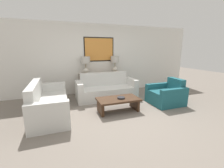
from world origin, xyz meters
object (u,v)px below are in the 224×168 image
Objects in this scene: coffee_table at (118,102)px; armchair_near_back_wall at (166,95)px; table_lamp_left at (86,63)px; couch_by_back_wall at (106,90)px; console_table at (101,83)px; couch_by_side at (48,104)px; table_lamp_right at (115,62)px; decorative_bowl at (121,98)px.

armchair_near_back_wall is at bearing 1.62° from coffee_table.
couch_by_back_wall is at bearing -48.89° from table_lamp_left.
table_lamp_left reaches higher than coffee_table.
coffee_table is at bearing -91.31° from console_table.
couch_by_side is (-1.28, -1.50, -0.93)m from table_lamp_left.
armchair_near_back_wall is at bearing -40.17° from table_lamp_left.
console_table is 2.58× the size of table_lamp_right.
table_lamp_right is at bearing 48.89° from couch_by_back_wall.
coffee_table is (-0.62, -1.91, -0.95)m from table_lamp_right.
couch_by_side is at bearing 166.87° from decorative_bowl.
couch_by_back_wall is 2.02m from armchair_near_back_wall.
couch_by_back_wall is 2.22× the size of armchair_near_back_wall.
armchair_near_back_wall is (1.60, 0.08, -0.11)m from decorative_bowl.
couch_by_back_wall reaches higher than coffee_table.
table_lamp_left reaches higher than console_table.
table_lamp_left is 3.04× the size of decorative_bowl.
couch_by_side reaches higher than armchair_near_back_wall.
table_lamp_right reaches higher than couch_by_side.
table_lamp_left is at bearing 131.11° from couch_by_back_wall.
table_lamp_right is 0.68× the size of armchair_near_back_wall.
table_lamp_left and table_lamp_right have the same top height.
armchair_near_back_wall is (2.21, -1.86, -0.95)m from table_lamp_left.
armchair_near_back_wall is (1.67, 0.05, 0.00)m from coffee_table.
table_lamp_right is 0.31× the size of couch_by_back_wall.
table_lamp_left is at bearing 107.30° from decorative_bowl.
armchair_near_back_wall is (1.63, -1.20, -0.02)m from couch_by_back_wall.
decorative_bowl is at bearing -105.90° from table_lamp_right.
console_table is 2.39m from couch_by_side.
decorative_bowl is 0.22× the size of armchair_near_back_wall.
table_lamp_left reaches higher than couch_by_back_wall.
table_lamp_right is (0.58, 0.00, 0.83)m from console_table.
decorative_bowl is at bearing -88.84° from couch_by_back_wall.
couch_by_back_wall is 9.90× the size of decorative_bowl.
coffee_table is (-0.04, -1.25, -0.02)m from couch_by_back_wall.
coffee_table is at bearing -178.38° from armchair_near_back_wall.
decorative_bowl is at bearing -25.74° from coffee_table.
table_lamp_left is 1.00× the size of table_lamp_right.
couch_by_side is 1.81× the size of coffee_table.
table_lamp_right reaches higher than coffee_table.
couch_by_side reaches higher than coffee_table.
console_table is at bearing -0.00° from table_lamp_left.
table_lamp_left is at bearing 180.00° from table_lamp_right.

